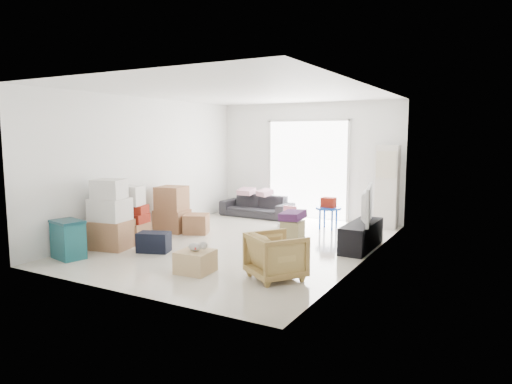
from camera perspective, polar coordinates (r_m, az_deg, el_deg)
The scene contains 21 objects.
room_shell at distance 8.15m, azimuth -1.67°, elevation 2.88°, with size 4.98×6.48×3.18m.
sliding_door at distance 10.82m, azimuth 6.43°, elevation 3.33°, with size 2.10×0.04×2.33m.
ac_tower at distance 9.94m, azimuth 16.09°, elevation 0.63°, with size 0.45×0.30×1.75m, color beige.
tv_console at distance 8.12m, azimuth 13.04°, elevation -5.34°, with size 0.41×1.36×0.45m, color black.
television at distance 8.06m, azimuth 13.10°, elevation -3.26°, with size 1.11×0.64×0.15m, color black.
sofa at distance 10.96m, azimuth 0.09°, elevation -1.32°, with size 1.74×0.51×0.68m, color #25252A.
pillow_left at distance 11.03m, azimuth -1.22°, elevation 0.85°, with size 0.41×0.32×0.13m, color #E4A6BA.
pillow_right at distance 10.79m, azimuth 1.10°, elevation 0.70°, with size 0.36×0.29×0.12m, color #E4A6BA.
armchair at distance 6.27m, azimuth 2.53°, elevation -7.72°, with size 0.68×0.64×0.70m, color tan.
storage_bins at distance 7.87m, azimuth -22.43°, elevation -5.49°, with size 0.60×0.48×0.62m.
box_stack_a at distance 8.26m, azimuth -17.75°, elevation -3.08°, with size 0.76×0.67×1.20m.
box_stack_b at distance 8.62m, azimuth -15.27°, elevation -3.16°, with size 0.62×0.61×1.04m.
box_stack_c at distance 9.41m, azimuth -10.46°, elevation -2.18°, with size 0.66×0.61×0.93m.
loose_box at distance 9.20m, azimuth -7.47°, elevation -3.96°, with size 0.46×0.46×0.38m, color #9F6D47.
duffel_bag at distance 7.89m, azimuth -12.65°, elevation -6.13°, with size 0.52×0.31×0.33m, color black.
ottoman at distance 8.57m, azimuth 4.58°, elevation -4.82°, with size 0.37×0.37×0.37m, color #958C56.
blanket at distance 8.52m, azimuth 4.60°, elevation -3.16°, with size 0.40×0.40×0.14m, color #4B2153.
kids_table at distance 9.62m, azimuth 9.04°, elevation -1.81°, with size 0.54×0.54×0.66m.
toy_walker at distance 9.80m, azimuth 4.07°, elevation -3.64°, with size 0.35×0.31×0.44m.
wood_crate at distance 6.65m, azimuth -7.58°, elevation -8.61°, with size 0.47×0.47×0.31m, color tan.
plush_bunny at distance 6.58m, azimuth -7.34°, elevation -6.76°, with size 0.29×0.16×0.15m.
Camera 1 is at (4.16, -6.98, 1.96)m, focal length 32.00 mm.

